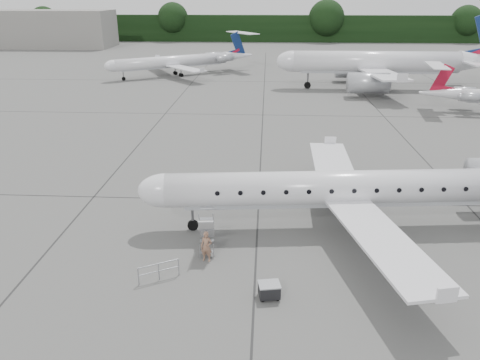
# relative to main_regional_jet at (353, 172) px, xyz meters

# --- Properties ---
(ground) EXTENTS (320.00, 320.00, 0.00)m
(ground) POSITION_rel_main_regional_jet_xyz_m (0.26, -2.77, -3.89)
(ground) COLOR #565654
(ground) RESTS_ON ground
(treeline) EXTENTS (260.00, 4.00, 8.00)m
(treeline) POSITION_rel_main_regional_jet_xyz_m (0.26, 127.23, 0.11)
(treeline) COLOR black
(treeline) RESTS_ON ground
(terminal_building) EXTENTS (40.00, 14.00, 10.00)m
(terminal_building) POSITION_rel_main_regional_jet_xyz_m (-69.74, 107.23, 1.11)
(terminal_building) COLOR slate
(terminal_building) RESTS_ON ground
(main_regional_jet) EXTENTS (32.36, 24.77, 7.77)m
(main_regional_jet) POSITION_rel_main_regional_jet_xyz_m (0.00, 0.00, 0.00)
(main_regional_jet) COLOR silver
(main_regional_jet) RESTS_ON ground
(airstair) EXTENTS (1.10, 2.59, 2.44)m
(airstair) POSITION_rel_main_regional_jet_xyz_m (-8.94, -3.30, -2.67)
(airstair) COLOR silver
(airstair) RESTS_ON ground
(passenger) EXTENTS (0.73, 0.54, 1.83)m
(passenger) POSITION_rel_main_regional_jet_xyz_m (-8.80, -4.70, -2.97)
(passenger) COLOR #8C634C
(passenger) RESTS_ON ground
(safety_railing) EXTENTS (1.98, 1.11, 1.00)m
(safety_railing) POSITION_rel_main_regional_jet_xyz_m (-11.10, -6.80, -3.39)
(safety_railing) COLOR gray
(safety_railing) RESTS_ON ground
(baggage_cart) EXTENTS (1.16, 1.00, 0.89)m
(baggage_cart) POSITION_rel_main_regional_jet_xyz_m (-5.22, -8.06, -3.44)
(baggage_cart) COLOR black
(baggage_cart) RESTS_ON ground
(bg_narrowbody) EXTENTS (33.00, 23.77, 11.84)m
(bg_narrowbody) POSITION_rel_main_regional_jet_xyz_m (11.39, 48.41, 2.03)
(bg_narrowbody) COLOR silver
(bg_narrowbody) RESTS_ON ground
(bg_regional_left) EXTENTS (34.54, 32.39, 7.36)m
(bg_regional_left) POSITION_rel_main_regional_jet_xyz_m (-22.97, 59.17, -0.21)
(bg_regional_left) COLOR silver
(bg_regional_left) RESTS_ON ground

